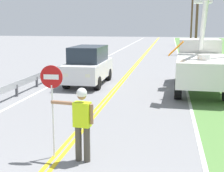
{
  "coord_description": "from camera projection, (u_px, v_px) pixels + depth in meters",
  "views": [
    {
      "loc": [
        2.69,
        -3.23,
        3.3
      ],
      "look_at": [
        0.78,
        7.33,
        1.2
      ],
      "focal_mm": 51.09,
      "sensor_mm": 36.0,
      "label": 1
    }
  ],
  "objects": [
    {
      "name": "flagger_worker",
      "position": [
        82.0,
        120.0,
        7.61
      ],
      "size": [
        1.08,
        0.29,
        1.83
      ],
      "color": "#474238",
      "rests_on": "ground"
    },
    {
      "name": "stop_sign_paddle",
      "position": [
        52.0,
        91.0,
        7.7
      ],
      "size": [
        0.56,
        0.04,
        2.33
      ],
      "color": "silver",
      "rests_on": "ground"
    },
    {
      "name": "utility_pole_mid",
      "position": [
        197.0,
        13.0,
        34.74
      ],
      "size": [
        1.8,
        0.28,
        8.58
      ],
      "color": "brown",
      "rests_on": "ground"
    },
    {
      "name": "centerline_yellow_left",
      "position": [
        131.0,
        69.0,
        23.55
      ],
      "size": [
        0.11,
        110.0,
        0.01
      ],
      "primitive_type": "cube",
      "color": "yellow",
      "rests_on": "ground"
    },
    {
      "name": "utility_bucket_truck",
      "position": [
        200.0,
        62.0,
        16.18
      ],
      "size": [
        2.89,
        6.89,
        5.14
      ],
      "color": "white",
      "rests_on": "ground"
    },
    {
      "name": "guardrail_left_shoulder",
      "position": [
        59.0,
        68.0,
        20.15
      ],
      "size": [
        0.1,
        32.0,
        0.71
      ],
      "color": "#9EA0A3",
      "rests_on": "ground"
    },
    {
      "name": "edge_line_right",
      "position": [
        182.0,
        70.0,
        22.91
      ],
      "size": [
        0.12,
        110.0,
        0.01
      ],
      "primitive_type": "cube",
      "color": "silver",
      "rests_on": "ground"
    },
    {
      "name": "edge_line_left",
      "position": [
        85.0,
        68.0,
        24.17
      ],
      "size": [
        0.12,
        110.0,
        0.01
      ],
      "primitive_type": "cube",
      "color": "silver",
      "rests_on": "ground"
    },
    {
      "name": "oncoming_suv_nearest",
      "position": [
        89.0,
        65.0,
        17.54
      ],
      "size": [
        1.94,
        4.62,
        2.1
      ],
      "color": "silver",
      "rests_on": "ground"
    },
    {
      "name": "utility_pole_far",
      "position": [
        192.0,
        16.0,
        49.43
      ],
      "size": [
        1.8,
        0.28,
        8.66
      ],
      "color": "brown",
      "rests_on": "ground"
    },
    {
      "name": "centerline_yellow_right",
      "position": [
        133.0,
        69.0,
        23.52
      ],
      "size": [
        0.11,
        110.0,
        0.01
      ],
      "primitive_type": "cube",
      "color": "yellow",
      "rests_on": "ground"
    }
  ]
}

